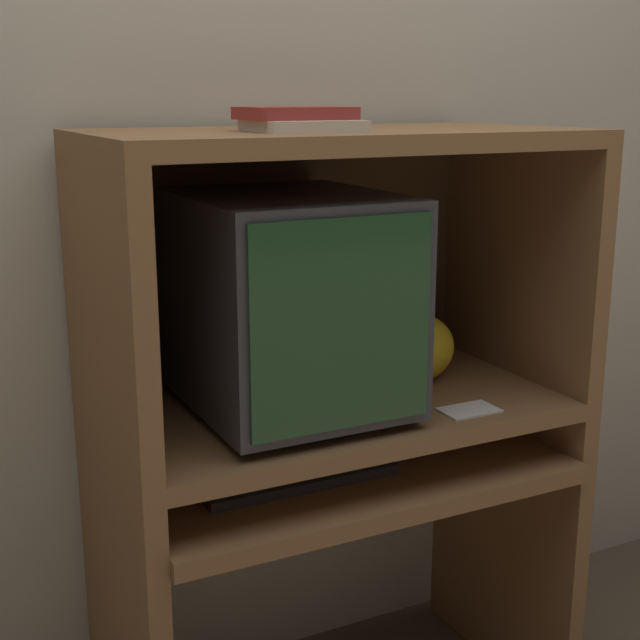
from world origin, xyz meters
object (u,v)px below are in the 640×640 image
object	(u,v)px
mouse	(396,447)
snack_bag	(414,349)
keyboard	(294,473)
crt_monitor	(289,301)
book_stack	(299,119)

from	to	relation	value
mouse	snack_bag	distance (m)	0.22
keyboard	crt_monitor	bearing A→B (deg)	72.97
crt_monitor	keyboard	bearing A→B (deg)	-107.03
snack_bag	book_stack	xyz separation A→B (m)	(-0.31, -0.08, 0.49)
crt_monitor	keyboard	distance (m)	0.34
crt_monitor	book_stack	distance (m)	0.35
crt_monitor	mouse	distance (m)	0.41
snack_bag	book_stack	bearing A→B (deg)	-165.57
keyboard	mouse	bearing A→B (deg)	4.28
keyboard	snack_bag	xyz separation A→B (m)	(0.33, 0.09, 0.19)
crt_monitor	snack_bag	xyz separation A→B (m)	(0.32, 0.04, -0.15)
keyboard	mouse	world-z (taller)	mouse
mouse	book_stack	bearing A→B (deg)	-177.90
keyboard	book_stack	bearing A→B (deg)	27.04
mouse	keyboard	bearing A→B (deg)	-175.72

